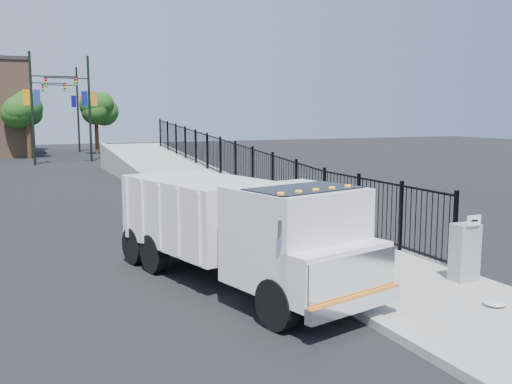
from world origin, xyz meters
name	(u,v)px	position (x,y,z in m)	size (l,w,h in m)	color
ground	(279,269)	(0.00, 0.00, 0.00)	(120.00, 120.00, 0.00)	black
sidewalk	(396,279)	(1.93, -2.00, 0.06)	(3.55, 12.00, 0.12)	#9E998E
curb	(320,289)	(0.00, -2.00, 0.08)	(0.30, 12.00, 0.16)	#ADAAA3
ramp	(181,186)	(2.12, 16.00, 0.00)	(3.95, 24.00, 1.70)	#9E998E
iron_fence	(235,175)	(3.55, 12.00, 0.90)	(0.10, 28.00, 1.80)	black
truck	(240,225)	(-1.36, -0.93, 1.34)	(3.88, 7.29, 2.38)	black
worker	(294,230)	(0.40, 0.01, 0.92)	(0.58, 0.38, 1.60)	maroon
utility_cabinet	(465,252)	(3.10, -2.80, 0.75)	(0.55, 0.40, 1.25)	gray
arrow_sign	(474,221)	(3.10, -3.02, 1.48)	(0.35, 0.04, 0.22)	white
debris	(495,303)	(2.45, -4.31, 0.18)	(0.44, 0.44, 0.11)	silver
light_pole_0	(37,104)	(-3.93, 31.59, 4.36)	(3.77, 0.22, 8.00)	black
light_pole_1	(85,104)	(-0.38, 33.37, 4.36)	(3.77, 0.22, 8.00)	black
light_pole_2	(33,105)	(-3.82, 41.70, 4.36)	(3.77, 0.22, 8.00)	black
light_pole_3	(74,106)	(0.00, 45.00, 4.36)	(3.78, 0.22, 8.00)	black
tree_0	(27,110)	(-4.37, 37.93, 3.95)	(2.73, 2.73, 5.37)	#382314
tree_1	(96,111)	(1.48, 41.45, 3.93)	(2.37, 2.37, 5.19)	#382314
tree_2	(26,110)	(-4.21, 49.70, 3.96)	(2.80, 2.80, 5.40)	#382314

